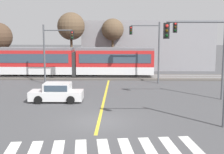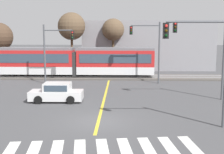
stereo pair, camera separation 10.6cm
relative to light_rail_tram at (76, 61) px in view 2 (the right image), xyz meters
name	(u,v)px [view 2 (the right image)]	position (x,y,z in m)	size (l,w,h in m)	color
ground_plane	(98,121)	(4.05, -17.95, -2.05)	(200.00, 200.00, 0.00)	#474749
track_bed	(110,77)	(4.05, 0.01, -1.96)	(120.00, 4.00, 0.18)	#56514C
rail_near	(109,77)	(4.05, -0.71, -1.82)	(120.00, 0.08, 0.10)	#939399
rail_far	(110,75)	(4.05, 0.73, -1.82)	(120.00, 0.08, 0.10)	#939399
light_rail_tram	(76,61)	(0.00, 0.00, 0.00)	(18.50, 2.64, 3.43)	silver
crosswalk_stripe_1	(9,152)	(0.23, -23.07, -2.04)	(0.56, 2.80, 0.01)	silver
crosswalk_stripe_2	(33,151)	(1.33, -22.94, -2.04)	(0.56, 2.80, 0.01)	silver
crosswalk_stripe_3	(57,150)	(2.42, -22.80, -2.04)	(0.56, 2.80, 0.01)	silver
crosswalk_stripe_4	(80,150)	(3.51, -22.67, -2.04)	(0.56, 2.80, 0.01)	silver
crosswalk_stripe_5	(103,149)	(4.60, -22.53, -2.04)	(0.56, 2.80, 0.01)	silver
crosswalk_stripe_6	(125,148)	(5.69, -22.40, -2.04)	(0.56, 2.80, 0.01)	silver
crosswalk_stripe_7	(147,147)	(6.78, -22.26, -2.04)	(0.56, 2.80, 0.01)	silver
crosswalk_stripe_8	(169,147)	(7.88, -22.13, -2.04)	(0.56, 2.80, 0.01)	silver
crosswalk_stripe_9	(191,146)	(8.97, -21.99, -2.04)	(0.56, 2.80, 0.01)	silver
lane_centre_line	(104,98)	(4.05, -11.30, -2.05)	(0.20, 18.61, 0.01)	gold
sedan_crossing	(57,93)	(0.29, -12.58, -1.35)	(4.22, 1.97, 1.52)	silver
traffic_light_far_left	(54,46)	(-1.60, -4.28, 1.97)	(3.25, 0.38, 6.24)	#515459
traffic_light_far_right	(150,43)	(8.45, -3.71, 2.23)	(3.25, 0.38, 6.51)	#515459
traffic_light_mid_right	(208,45)	(12.41, -11.44, 2.46)	(4.25, 0.38, 6.78)	#515459
traffic_light_near_right	(206,54)	(10.32, -18.92, 2.31)	(3.75, 0.38, 6.74)	#515459
bare_tree_west	(72,26)	(-1.22, 4.99, 4.08)	(3.67, 3.67, 8.01)	brown
bare_tree_east	(113,30)	(4.31, 5.88, 3.62)	(3.01, 3.01, 7.23)	brown
building_backdrop_far	(147,45)	(9.24, 9.30, 1.43)	(18.58, 6.00, 6.96)	gray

